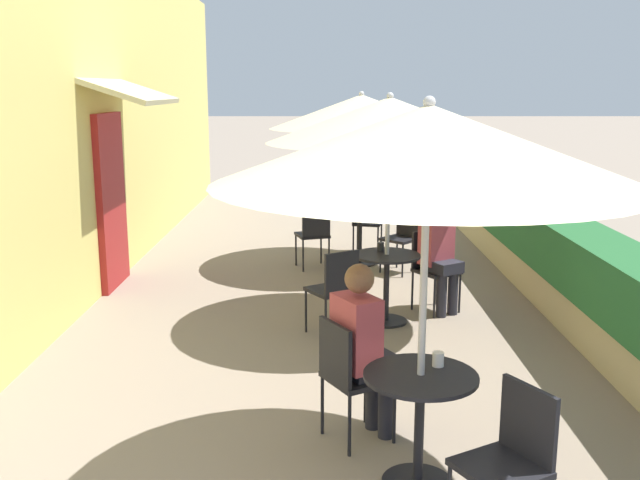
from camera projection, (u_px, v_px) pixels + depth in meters
name	position (u px, v px, depth m)	size (l,w,h in m)	color
cafe_facade_wall	(105.00, 112.00, 8.95)	(0.98, 14.59, 4.20)	#E0CC6B
planter_hedge	(518.00, 232.00, 9.32)	(0.60, 13.59, 1.01)	tan
patio_table_near	(418.00, 410.00, 4.28)	(0.69, 0.69, 0.72)	black
patio_umbrella_near	(426.00, 145.00, 3.94)	(2.45, 2.45, 2.35)	#B7B7BC
cafe_chair_near_left	(509.00, 453.00, 3.73)	(0.55, 0.55, 0.87)	black
cafe_chair_near_right	(347.00, 371.00, 4.81)	(0.55, 0.55, 0.87)	black
seated_patron_near_right	(361.00, 344.00, 4.83)	(0.51, 0.48, 1.25)	#23232D
coffee_cup_near	(436.00, 359.00, 4.34)	(0.07, 0.07, 0.09)	white
patio_table_mid	(384.00, 276.00, 7.32)	(0.69, 0.69, 0.72)	black
patio_umbrella_mid	(387.00, 120.00, 6.99)	(2.45, 2.45, 2.35)	#B7B7BC
cafe_chair_mid_left	(430.00, 264.00, 7.74)	(0.55, 0.55, 0.87)	black
seated_patron_mid_left	(437.00, 250.00, 7.61)	(0.49, 0.51, 1.25)	#23232D
cafe_chair_mid_right	(333.00, 285.00, 6.89)	(0.55, 0.55, 0.87)	black
coffee_cup_mid	(378.00, 247.00, 7.42)	(0.07, 0.07, 0.09)	#232328
patio_table_far	(358.00, 229.00, 9.77)	(0.69, 0.69, 0.72)	black
patio_umbrella_far	(359.00, 112.00, 9.43)	(2.45, 2.45, 2.35)	#B7B7BC
cafe_chair_far_left	(312.00, 231.00, 9.49)	(0.50, 0.50, 0.87)	black
cafe_chair_far_right	(401.00, 233.00, 9.36)	(0.57, 0.57, 0.87)	black
cafe_chair_far_back	(360.00, 218.00, 10.43)	(0.48, 0.48, 0.87)	black
coffee_cup_far	(350.00, 208.00, 9.81)	(0.07, 0.07, 0.09)	#B73D3D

